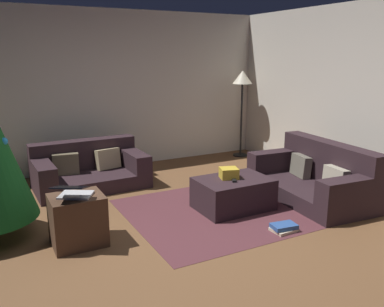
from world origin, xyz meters
The scene contains 12 objects.
ground_plane centered at (0.00, 0.00, 0.00)m, with size 6.40×6.40×0.00m, color brown.
rear_partition centered at (0.00, 3.14, 1.30)m, with size 6.40×0.12×2.60m, color silver.
couch_left centered at (-0.31, 2.25, 0.25)m, with size 1.57×0.95×0.64m.
couch_right centered at (2.26, 0.31, 0.28)m, with size 1.02×1.79×0.75m.
ottoman centered at (1.06, 0.49, 0.19)m, with size 0.90×0.64×0.39m, color #2D1E23.
gift_box centered at (1.02, 0.54, 0.45)m, with size 0.21×0.19×0.13m, color gold.
tv_remote centered at (1.02, 0.42, 0.40)m, with size 0.05×0.16×0.02m, color black.
side_table centered at (-0.88, 0.41, 0.26)m, with size 0.52×0.44×0.52m, color #4C3323.
laptop centered at (-0.91, 0.36, 0.58)m, with size 0.47×0.50×0.17m.
book_stack centered at (1.17, -0.34, 0.04)m, with size 0.29×0.21×0.08m.
corner_lamp centered at (2.69, 2.69, 1.36)m, with size 0.36×0.36×1.60m.
area_rug centered at (1.06, 0.49, 0.00)m, with size 2.60×2.00×0.01m, color #532A2F.
Camera 1 is at (-1.65, -3.49, 1.89)m, focal length 37.87 mm.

